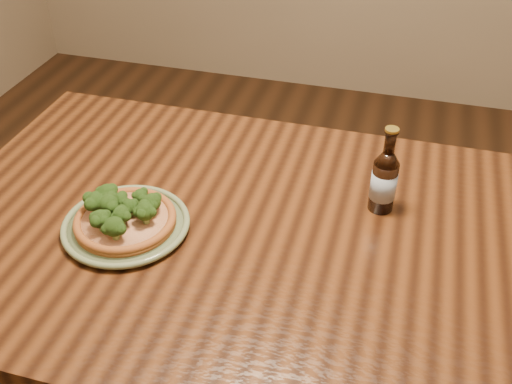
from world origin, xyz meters
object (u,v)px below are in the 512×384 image
(plate, at_px, (126,225))
(pizza, at_px, (123,217))
(table, at_px, (300,271))
(beer_bottle, at_px, (384,180))

(plate, xyz_separation_m, pizza, (-0.00, -0.00, 0.02))
(table, bearing_deg, plate, -169.18)
(plate, distance_m, beer_bottle, 0.55)
(plate, relative_size, beer_bottle, 1.33)
(plate, bearing_deg, pizza, -169.10)
(beer_bottle, bearing_deg, pizza, -164.24)
(pizza, xyz_separation_m, beer_bottle, (0.51, 0.21, 0.04))
(table, xyz_separation_m, beer_bottle, (0.14, 0.15, 0.17))
(pizza, relative_size, beer_bottle, 1.05)
(plate, xyz_separation_m, beer_bottle, (0.50, 0.21, 0.06))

